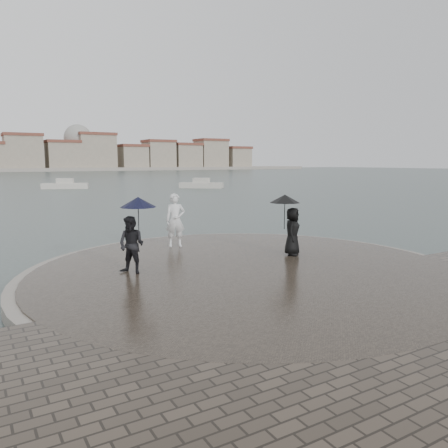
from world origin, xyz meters
TOP-DOWN VIEW (x-y plane):
  - ground at (0.00, 0.00)m, footprint 400.00×400.00m
  - kerb_ring at (0.00, 3.50)m, footprint 12.50×12.50m
  - quay_tip at (0.00, 3.50)m, footprint 11.90×11.90m
  - statue at (-0.44, 7.42)m, footprint 0.79×0.65m
  - visitor_left at (-2.94, 4.59)m, footprint 1.20×1.07m
  - visitor_right at (2.10, 4.23)m, footprint 1.18×1.02m
  - boats at (2.14, 40.96)m, footprint 40.28×25.35m

SIDE VIEW (x-z plane):
  - ground at x=0.00m, z-range 0.00..0.00m
  - kerb_ring at x=0.00m, z-range 0.00..0.32m
  - quay_tip at x=0.00m, z-range 0.00..0.36m
  - boats at x=2.14m, z-range -0.37..1.13m
  - statue at x=-0.44m, z-range 0.36..2.23m
  - visitor_right at x=2.10m, z-range 0.48..2.43m
  - visitor_left at x=-2.94m, z-range 0.43..2.47m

